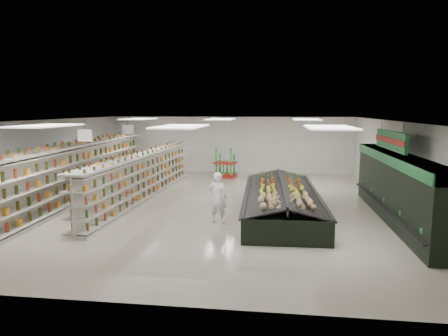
# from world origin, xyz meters

# --- Properties ---
(floor) EXTENTS (16.00, 16.00, 0.00)m
(floor) POSITION_xyz_m (0.00, 0.00, 0.00)
(floor) COLOR beige
(floor) RESTS_ON ground
(ceiling) EXTENTS (14.00, 16.00, 0.02)m
(ceiling) POSITION_xyz_m (0.00, 0.00, 3.20)
(ceiling) COLOR white
(ceiling) RESTS_ON wall_back
(wall_back) EXTENTS (14.00, 0.02, 3.20)m
(wall_back) POSITION_xyz_m (0.00, 8.00, 1.60)
(wall_back) COLOR white
(wall_back) RESTS_ON floor
(wall_front) EXTENTS (14.00, 0.02, 3.20)m
(wall_front) POSITION_xyz_m (0.00, -8.00, 1.60)
(wall_front) COLOR white
(wall_front) RESTS_ON floor
(wall_left) EXTENTS (0.02, 16.00, 3.20)m
(wall_left) POSITION_xyz_m (-7.00, 0.00, 1.60)
(wall_left) COLOR white
(wall_left) RESTS_ON floor
(wall_right) EXTENTS (0.02, 16.00, 3.20)m
(wall_right) POSITION_xyz_m (7.00, 0.00, 1.60)
(wall_right) COLOR white
(wall_right) RESTS_ON floor
(produce_wall_case) EXTENTS (0.93, 8.00, 2.20)m
(produce_wall_case) POSITION_xyz_m (6.53, -1.50, 1.24)
(produce_wall_case) COLOR black
(produce_wall_case) RESTS_ON floor
(aisle_sign_near) EXTENTS (0.52, 0.06, 0.75)m
(aisle_sign_near) POSITION_xyz_m (-3.80, -2.00, 2.75)
(aisle_sign_near) COLOR white
(aisle_sign_near) RESTS_ON ceiling
(aisle_sign_far) EXTENTS (0.52, 0.06, 0.75)m
(aisle_sign_far) POSITION_xyz_m (-3.80, 2.00, 2.75)
(aisle_sign_far) COLOR white
(aisle_sign_far) RESTS_ON ceiling
(hortifruti_banner) EXTENTS (0.12, 3.20, 0.95)m
(hortifruti_banner) POSITION_xyz_m (6.25, -1.50, 2.65)
(hortifruti_banner) COLOR #1F7535
(hortifruti_banner) RESTS_ON ceiling
(gondola_left) EXTENTS (1.32, 13.12, 2.27)m
(gondola_left) POSITION_xyz_m (-5.27, 0.18, 1.04)
(gondola_left) COLOR beige
(gondola_left) RESTS_ON floor
(gondola_center) EXTENTS (1.28, 10.71, 1.85)m
(gondola_center) POSITION_xyz_m (-2.72, 0.67, 0.85)
(gondola_center) COLOR beige
(gondola_center) RESTS_ON floor
(produce_island) EXTENTS (2.82, 7.27, 1.08)m
(produce_island) POSITION_xyz_m (2.84, -0.88, 0.49)
(produce_island) COLOR black
(produce_island) RESTS_ON floor
(soda_endcap) EXTENTS (1.29, 1.02, 1.46)m
(soda_endcap) POSITION_xyz_m (-0.05, 6.25, 0.71)
(soda_endcap) COLOR #AA1A13
(soda_endcap) RESTS_ON floor
(shopper_main) EXTENTS (0.66, 0.49, 1.67)m
(shopper_main) POSITION_xyz_m (0.80, -2.46, 0.83)
(shopper_main) COLOR silver
(shopper_main) RESTS_ON floor
(shopper_background) EXTENTS (0.52, 0.79, 1.58)m
(shopper_background) POSITION_xyz_m (-2.80, 4.08, 0.79)
(shopper_background) COLOR tan
(shopper_background) RESTS_ON floor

